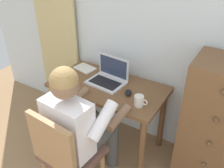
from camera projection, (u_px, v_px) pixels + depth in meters
wall_back at (180, 28)px, 2.11m from camera, size 4.80×0.05×2.50m
curtain_panel at (55, 22)px, 2.74m from camera, size 0.55×0.03×2.19m
desk at (109, 96)px, 2.41m from camera, size 1.08×0.58×0.71m
dresser at (216, 127)px, 2.05m from camera, size 0.52×0.45×1.16m
chair at (66, 154)px, 1.90m from camera, size 0.45×0.43×0.90m
person_seated at (80, 122)px, 1.94m from camera, size 0.56×0.60×1.22m
laptop at (108, 77)px, 2.37m from camera, size 0.36×0.28×0.24m
computer_mouse at (128, 93)px, 2.21m from camera, size 0.10×0.12×0.03m
desk_clock at (61, 82)px, 2.37m from camera, size 0.09×0.09×0.03m
notebook_pad at (85, 68)px, 2.62m from camera, size 0.23×0.19×0.01m
coffee_mug at (139, 101)px, 2.05m from camera, size 0.12×0.08×0.09m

